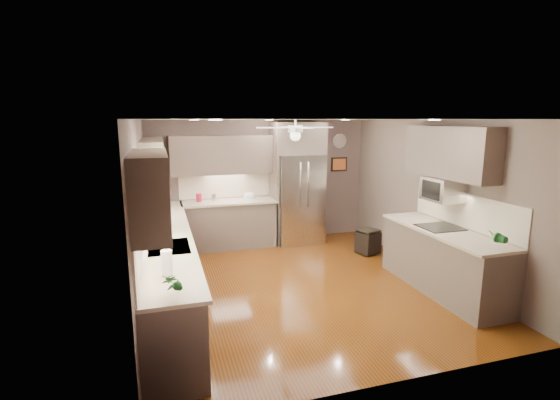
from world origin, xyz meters
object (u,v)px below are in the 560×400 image
canister_a (199,198)px  canister_b (214,198)px  stool (368,241)px  potted_plant_left (172,283)px  bowl (250,198)px  refrigerator (298,185)px  potted_plant_right (496,237)px  soap_bottle (155,231)px  paper_towel (167,263)px  microwave (442,189)px

canister_a → canister_b: bearing=-3.0°
canister_a → stool: size_ratio=0.37×
potted_plant_left → stool: bearing=40.0°
bowl → stool: 2.44m
refrigerator → potted_plant_right: bearing=-72.5°
canister_b → refrigerator: bearing=-2.7°
canister_b → soap_bottle: (-1.08, -2.31, 0.04)m
potted_plant_right → paper_towel: bearing=176.6°
microwave → canister_a: bearing=139.8°
bowl → microwave: (2.33, -2.76, 0.51)m
canister_a → bowl: (0.99, -0.04, -0.05)m
canister_a → bowl: bearing=-2.4°
potted_plant_left → microwave: 4.26m
canister_b → potted_plant_right: bearing=-53.6°
canister_a → soap_bottle: bearing=-109.0°
potted_plant_left → microwave: (3.97, 1.49, 0.41)m
potted_plant_left → refrigerator: (2.64, 4.19, 0.11)m
microwave → soap_bottle: bearing=173.3°
soap_bottle → potted_plant_right: (4.01, -1.65, 0.04)m
paper_towel → potted_plant_left: bearing=-86.8°
canister_a → stool: (3.00, -1.23, -0.78)m
refrigerator → stool: (1.01, -1.13, -0.95)m
canister_b → soap_bottle: bearing=-115.1°
potted_plant_left → potted_plant_right: size_ratio=0.93×
potted_plant_right → stool: 2.88m
bowl → refrigerator: bearing=-3.1°
canister_b → stool: (2.71, -1.21, -0.77)m
microwave → stool: 2.03m
potted_plant_right → refrigerator: (-1.22, 3.88, 0.10)m
microwave → refrigerator: bearing=116.1°
soap_bottle → potted_plant_right: bearing=-22.4°
canister_a → refrigerator: size_ratio=0.07×
soap_bottle → paper_towel: bearing=-85.4°
refrigerator → microwave: bearing=-63.9°
potted_plant_left → refrigerator: 4.96m
microwave → paper_towel: microwave is taller
canister_a → bowl: canister_a is taller
canister_a → soap_bottle: soap_bottle is taller
soap_bottle → bowl: size_ratio=0.96×
canister_a → stool: 3.33m
canister_b → soap_bottle: size_ratio=0.66×
canister_b → potted_plant_right: potted_plant_right is taller
potted_plant_right → potted_plant_left: bearing=-175.3°
bowl → stool: (2.01, -1.19, -0.73)m
potted_plant_right → bowl: (-2.22, 3.93, -0.12)m
potted_plant_right → refrigerator: bearing=107.5°
potted_plant_left → stool: potted_plant_left is taller
canister_b → potted_plant_left: potted_plant_left is taller
canister_b → paper_towel: size_ratio=0.51×
potted_plant_left → bowl: potted_plant_left is taller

